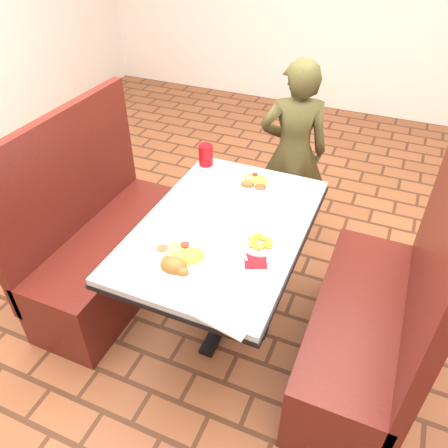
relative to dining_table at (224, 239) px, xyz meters
The scene contains 14 objects.
dining_table is the anchor object (origin of this frame).
booth_bench_left 0.86m from the dining_table, behind, with size 0.47×1.20×1.17m.
booth_bench_right 0.86m from the dining_table, ahead, with size 0.47×1.20×1.17m.
diner_person 1.05m from the dining_table, 86.26° to the left, with size 0.47×0.31×1.29m, color brown.
near_dinner_plate 0.37m from the dining_table, 101.49° to the right, with size 0.29×0.29×0.09m.
far_dinner_plate 0.43m from the dining_table, 88.00° to the left, with size 0.24×0.24×0.06m.
plantain_plate 0.26m from the dining_table, 21.07° to the right, with size 0.18×0.18×0.03m.
maroon_napkin 0.33m from the dining_table, 39.65° to the right, with size 0.10×0.10×0.00m, color maroon.
spoon_utensil 0.26m from the dining_table, 43.48° to the right, with size 0.01×0.13×0.00m, color silver.
red_tumbler 0.63m from the dining_table, 123.55° to the left, with size 0.09×0.09×0.13m, color #B70C10.
paper_napkin 0.61m from the dining_table, 65.32° to the right, with size 0.22×0.17×0.01m, color white.
knife_utensil 0.38m from the dining_table, 105.83° to the right, with size 0.01×0.18×0.00m, color silver.
fork_utensil 0.36m from the dining_table, 102.73° to the right, with size 0.01×0.16×0.00m, color silver.
lettuce_shreds 0.12m from the dining_table, 56.31° to the left, with size 0.28×0.32×0.00m, color #7AB448, non-canonical shape.
Camera 1 is at (0.69, -1.61, 2.10)m, focal length 35.00 mm.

